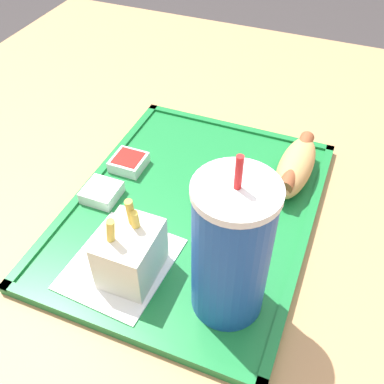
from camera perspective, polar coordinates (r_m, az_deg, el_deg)
dining_table at (r=0.96m, az=-1.66°, el=-16.87°), size 1.17×1.10×0.77m
food_tray at (r=0.62m, az=-0.00°, el=-2.30°), size 0.41×0.32×0.01m
paper_napkin at (r=0.56m, az=-8.99°, el=-8.94°), size 0.14×0.12×0.00m
soda_cup at (r=0.46m, az=5.00°, el=-7.47°), size 0.08×0.08×0.21m
hot_dog_far at (r=0.66m, az=13.04°, el=3.26°), size 0.14×0.05×0.05m
fries_carton at (r=0.52m, az=-7.80°, el=-7.70°), size 0.08×0.06×0.11m
sauce_cup_mayo at (r=0.64m, az=-11.41°, el=-0.00°), size 0.05×0.05×0.02m
sauce_cup_ketchup at (r=0.68m, az=-8.04°, el=3.80°), size 0.05×0.05×0.02m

